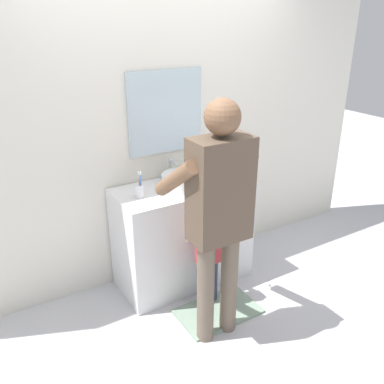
{
  "coord_description": "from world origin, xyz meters",
  "views": [
    {
      "loc": [
        -1.55,
        -2.42,
        2.19
      ],
      "look_at": [
        0.0,
        0.15,
        0.89
      ],
      "focal_mm": 38.87,
      "sensor_mm": 36.0,
      "label": 1
    }
  ],
  "objects_px": {
    "child_toddler": "(209,248)",
    "adult_parent": "(218,205)",
    "soap_bottle": "(216,168)",
    "toothbrush_cup": "(139,191)"
  },
  "relations": [
    {
      "from": "toothbrush_cup",
      "to": "adult_parent",
      "type": "distance_m",
      "value": 0.74
    },
    {
      "from": "soap_bottle",
      "to": "child_toddler",
      "type": "height_order",
      "value": "soap_bottle"
    },
    {
      "from": "adult_parent",
      "to": "soap_bottle",
      "type": "bearing_deg",
      "value": 56.66
    },
    {
      "from": "toothbrush_cup",
      "to": "adult_parent",
      "type": "height_order",
      "value": "adult_parent"
    },
    {
      "from": "child_toddler",
      "to": "adult_parent",
      "type": "relative_size",
      "value": 0.5
    },
    {
      "from": "toothbrush_cup",
      "to": "child_toddler",
      "type": "relative_size",
      "value": 0.24
    },
    {
      "from": "soap_bottle",
      "to": "child_toddler",
      "type": "distance_m",
      "value": 0.74
    },
    {
      "from": "soap_bottle",
      "to": "toothbrush_cup",
      "type": "bearing_deg",
      "value": -173.93
    },
    {
      "from": "soap_bottle",
      "to": "child_toddler",
      "type": "bearing_deg",
      "value": -128.74
    },
    {
      "from": "toothbrush_cup",
      "to": "soap_bottle",
      "type": "distance_m",
      "value": 0.77
    }
  ]
}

